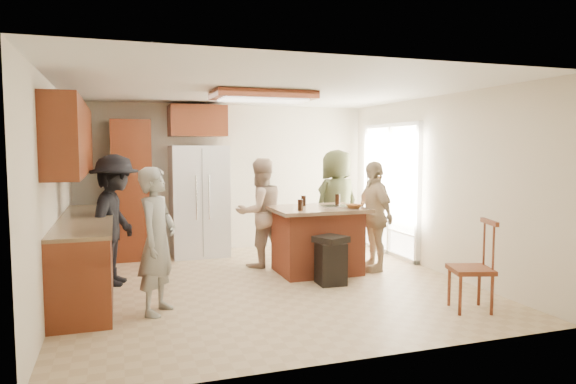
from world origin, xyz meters
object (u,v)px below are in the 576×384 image
object	(u,v)px
person_behind_left	(260,212)
refrigerator	(199,201)
person_front_left	(157,241)
person_counter	(115,220)
person_side_right	(374,216)
kitchen_island	(317,239)
trash_bin	(331,260)
spindle_chair	(472,269)
person_behind_right	(337,204)

from	to	relation	value
person_behind_left	refrigerator	distance (m)	1.30
person_front_left	refrigerator	xyz separation A→B (m)	(0.88, 2.83, 0.12)
person_counter	person_side_right	bearing A→B (deg)	-79.43
kitchen_island	trash_bin	distance (m)	0.67
refrigerator	spindle_chair	bearing A→B (deg)	-58.28
person_front_left	person_behind_right	bearing A→B (deg)	-27.32
person_front_left	kitchen_island	distance (m)	2.56
person_front_left	trash_bin	world-z (taller)	person_front_left
person_behind_left	trash_bin	xyz separation A→B (m)	(0.59, -1.28, -0.49)
refrigerator	spindle_chair	distance (m)	4.52
person_front_left	refrigerator	bearing A→B (deg)	11.58
person_behind_right	refrigerator	xyz separation A→B (m)	(-2.08, 0.84, 0.03)
person_front_left	refrigerator	world-z (taller)	refrigerator
person_side_right	refrigerator	world-z (taller)	refrigerator
person_front_left	spindle_chair	bearing A→B (deg)	-78.21
person_side_right	refrigerator	distance (m)	2.88
person_side_right	person_behind_left	bearing A→B (deg)	-117.19
spindle_chair	person_side_right	bearing A→B (deg)	93.94
person_behind_left	spindle_chair	bearing A→B (deg)	104.89
trash_bin	kitchen_island	bearing A→B (deg)	84.20
person_behind_right	trash_bin	bearing A→B (deg)	47.41
spindle_chair	person_front_left	bearing A→B (deg)	162.88
person_behind_right	spindle_chair	world-z (taller)	person_behind_right
person_behind_right	person_side_right	size ratio (longest dim) A/B	1.10
kitchen_island	person_behind_right	bearing A→B (deg)	51.47
person_behind_left	person_counter	world-z (taller)	person_counter
person_front_left	person_behind_right	distance (m)	3.57
person_behind_right	person_side_right	xyz separation A→B (m)	(0.14, -0.98, -0.08)
person_behind_right	kitchen_island	world-z (taller)	person_behind_right
person_behind_left	refrigerator	world-z (taller)	refrigerator
person_counter	trash_bin	size ratio (longest dim) A/B	2.68
person_front_left	person_counter	distance (m)	1.43
person_front_left	kitchen_island	size ratio (longest dim) A/B	1.22
person_front_left	person_behind_left	distance (m)	2.39
person_front_left	kitchen_island	xyz separation A→B (m)	(2.28, 1.12, -0.31)
person_behind_right	trash_bin	distance (m)	1.77
trash_bin	person_side_right	bearing A→B (deg)	30.60
person_counter	refrigerator	distance (m)	1.96
person_behind_left	trash_bin	distance (m)	1.49
refrigerator	kitchen_island	bearing A→B (deg)	-50.66
person_behind_left	refrigerator	bearing A→B (deg)	-70.99
person_behind_left	person_side_right	size ratio (longest dim) A/B	1.02
person_counter	kitchen_island	size ratio (longest dim) A/B	1.32
person_counter	kitchen_island	world-z (taller)	person_counter
person_counter	person_behind_right	bearing A→B (deg)	-63.26
person_counter	kitchen_island	xyz separation A→B (m)	(2.70, -0.24, -0.37)
person_front_left	spindle_chair	xyz separation A→B (m)	(3.25, -1.00, -0.33)
person_behind_right	person_side_right	world-z (taller)	person_behind_right
person_behind_right	kitchen_island	xyz separation A→B (m)	(-0.68, -0.86, -0.39)
person_side_right	person_front_left	bearing A→B (deg)	-72.48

